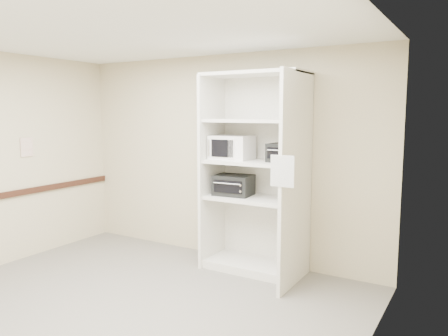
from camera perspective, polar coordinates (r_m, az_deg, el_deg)
The scene contains 10 objects.
floor at distance 4.65m, azimuth -13.47°, elevation -17.72°, with size 4.50×4.00×0.01m, color slate.
ceiling at distance 4.29m, azimuth -14.57°, elevation 17.16°, with size 4.50×4.00×0.01m, color white.
wall_back at distance 5.84m, azimuth -0.09°, elevation 1.39°, with size 4.50×0.02×2.70m, color beige.
wall_right at distance 3.13m, azimuth 16.80°, elevation -4.01°, with size 0.02×4.00×2.70m, color beige.
shelving_unit at distance 5.29m, azimuth 4.46°, elevation -1.63°, with size 1.24×0.92×2.42m.
microwave at distance 5.42m, azimuth 1.05°, elevation 2.71°, with size 0.49×0.37×0.29m, color white.
toaster_oven_upper at distance 5.14m, azimuth 7.98°, elevation 1.97°, with size 0.38×0.28×0.22m, color black.
toaster_oven_lower at distance 5.46m, azimuth 1.27°, elevation -2.24°, with size 0.46×0.34×0.25m, color black.
paper_sign at distance 4.46m, azimuth 7.61°, elevation -0.42°, with size 0.25×0.01×0.32m, color white.
wall_poster at distance 6.37m, azimuth -24.38°, elevation 2.50°, with size 0.01×0.18×0.25m, color white.
Camera 1 is at (2.98, -2.99, 1.94)m, focal length 35.00 mm.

